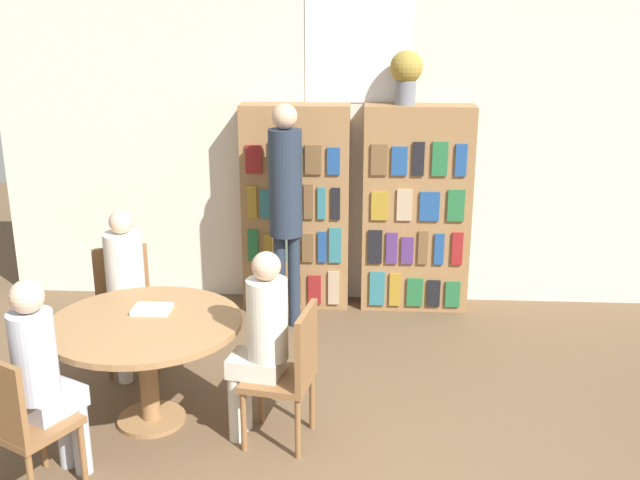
{
  "coord_description": "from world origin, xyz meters",
  "views": [
    {
      "loc": [
        0.06,
        -2.97,
        2.59
      ],
      "look_at": [
        -0.23,
        1.95,
        1.05
      ],
      "focal_mm": 42.0,
      "sensor_mm": 36.0,
      "label": 1
    }
  ],
  "objects": [
    {
      "name": "wall_back",
      "position": [
        0.0,
        3.57,
        1.51
      ],
      "size": [
        6.4,
        0.07,
        3.0
      ],
      "color": "beige",
      "rests_on": "ground_plane"
    },
    {
      "name": "seated_reader_back",
      "position": [
        -1.66,
        0.6,
        0.69
      ],
      "size": [
        0.36,
        0.4,
        1.24
      ],
      "rotation": [
        0.0,
        0.0,
        -0.5
      ],
      "color": "#B2B7C6",
      "rests_on": "ground_plane"
    },
    {
      "name": "chair_far_side",
      "position": [
        -0.36,
        1.1,
        0.49
      ],
      "size": [
        0.47,
        0.47,
        0.89
      ],
      "rotation": [
        0.0,
        0.0,
        1.39
      ],
      "color": "brown",
      "rests_on": "ground_plane"
    },
    {
      "name": "reading_table",
      "position": [
        -1.29,
        1.27,
        0.6
      ],
      "size": [
        1.22,
        1.22,
        0.71
      ],
      "color": "olive",
      "rests_on": "ground_plane"
    },
    {
      "name": "open_book_on_table",
      "position": [
        -1.28,
        1.43,
        0.73
      ],
      "size": [
        0.24,
        0.18,
        0.03
      ],
      "color": "silver",
      "rests_on": "reading_table"
    },
    {
      "name": "bookshelf_right",
      "position": [
        0.53,
        3.38,
        0.9
      ],
      "size": [
        0.93,
        0.34,
        1.8
      ],
      "color": "olive",
      "rests_on": "ground_plane"
    },
    {
      "name": "chair_left_side",
      "position": [
        -1.7,
        2.13,
        0.49
      ],
      "size": [
        0.53,
        0.53,
        0.89
      ],
      "rotation": [
        0.0,
        0.0,
        -2.7
      ],
      "color": "brown",
      "rests_on": "ground_plane"
    },
    {
      "name": "bookshelf_left",
      "position": [
        -0.53,
        3.38,
        0.9
      ],
      "size": [
        0.93,
        0.34,
        1.8
      ],
      "color": "olive",
      "rests_on": "ground_plane"
    },
    {
      "name": "chair_near_camera",
      "position": [
        -1.74,
        0.44,
        0.49
      ],
      "size": [
        0.54,
        0.54,
        0.89
      ],
      "rotation": [
        0.0,
        0.0,
        -0.5
      ],
      "color": "brown",
      "rests_on": "ground_plane"
    },
    {
      "name": "seated_reader_right",
      "position": [
        -0.54,
        1.13,
        0.69
      ],
      "size": [
        0.38,
        0.3,
        1.23
      ],
      "rotation": [
        0.0,
        0.0,
        1.39
      ],
      "color": "beige",
      "rests_on": "ground_plane"
    },
    {
      "name": "librarian_standing",
      "position": [
        -0.56,
        2.88,
        1.14
      ],
      "size": [
        0.27,
        0.54,
        1.87
      ],
      "color": "#232D3D",
      "rests_on": "ground_plane"
    },
    {
      "name": "flower_vase",
      "position": [
        0.4,
        3.38,
        2.07
      ],
      "size": [
        0.27,
        0.27,
        0.44
      ],
      "color": "slate",
      "rests_on": "bookshelf_right"
    },
    {
      "name": "seated_reader_left",
      "position": [
        -1.62,
        1.97,
        0.69
      ],
      "size": [
        0.39,
        0.41,
        1.22
      ],
      "rotation": [
        0.0,
        0.0,
        -2.7
      ],
      "color": "silver",
      "rests_on": "ground_plane"
    }
  ]
}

